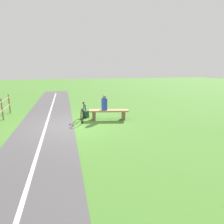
{
  "coord_description": "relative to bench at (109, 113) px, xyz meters",
  "views": [
    {
      "loc": [
        0.39,
        8.72,
        2.56
      ],
      "look_at": [
        -1.42,
        2.33,
        1.05
      ],
      "focal_mm": 30.9,
      "sensor_mm": 36.0,
      "label": 1
    }
  ],
  "objects": [
    {
      "name": "person_seated",
      "position": [
        0.21,
        -0.05,
        0.49
      ],
      "size": [
        0.36,
        0.36,
        0.77
      ],
      "rotation": [
        0.0,
        0.0,
        -0.25
      ],
      "color": "#2847B7",
      "rests_on": "bench"
    },
    {
      "name": "ground_plane",
      "position": [
        2.05,
        0.5,
        -0.36
      ],
      "size": [
        80.0,
        80.0,
        0.0
      ],
      "primitive_type": "plane",
      "color": "#477A2D"
    },
    {
      "name": "paved_path",
      "position": [
        3.19,
        4.5,
        -0.35
      ],
      "size": [
        3.72,
        36.06,
        0.02
      ],
      "primitive_type": "cube",
      "rotation": [
        0.0,
        0.0,
        -0.04
      ],
      "color": "#4C494C",
      "rests_on": "ground_plane"
    },
    {
      "name": "bicycle",
      "position": [
        1.26,
        -0.2,
        0.02
      ],
      "size": [
        0.5,
        1.75,
        0.9
      ],
      "rotation": [
        0.0,
        0.0,
        1.31
      ],
      "color": "black",
      "rests_on": "ground_plane"
    },
    {
      "name": "path_centre_line",
      "position": [
        3.19,
        4.5,
        -0.34
      ],
      "size": [
        1.22,
        31.98,
        0.0
      ],
      "primitive_type": "cube",
      "rotation": [
        0.0,
        0.0,
        -0.04
      ],
      "color": "silver",
      "rests_on": "paved_path"
    },
    {
      "name": "bench",
      "position": [
        0.0,
        0.0,
        0.0
      ],
      "size": [
        2.04,
        0.91,
        0.51
      ],
      "rotation": [
        0.0,
        0.0,
        -0.25
      ],
      "color": "#A88456",
      "rests_on": "ground_plane"
    },
    {
      "name": "backpack",
      "position": [
        1.08,
        -0.7,
        -0.17
      ],
      "size": [
        0.35,
        0.34,
        0.37
      ],
      "rotation": [
        0.0,
        0.0,
        5.56
      ],
      "color": "#1E4C2D",
      "rests_on": "ground_plane"
    }
  ]
}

